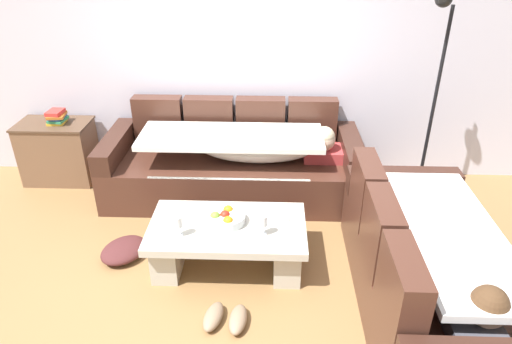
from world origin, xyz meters
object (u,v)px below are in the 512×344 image
object	(u,v)px
couch_along_wall	(237,164)
book_stack_on_cabinet	(57,117)
coffee_table	(228,240)
floor_lamp	(433,89)
crumpled_garment	(124,250)
fruit_bowl	(226,218)
wine_glass_near_right	(263,221)
open_magazine	(272,217)
couch_near_window	(429,273)
side_cabinet	(59,152)
pair_of_shoes	(226,318)
wine_glass_near_left	(178,222)

from	to	relation	value
couch_along_wall	book_stack_on_cabinet	world-z (taller)	couch_along_wall
coffee_table	floor_lamp	size ratio (longest dim) A/B	0.62
couch_along_wall	crumpled_garment	xyz separation A→B (m)	(-0.86, -1.04, -0.27)
fruit_bowl	wine_glass_near_right	bearing A→B (deg)	-26.92
coffee_table	wine_glass_near_right	size ratio (longest dim) A/B	7.23
open_magazine	floor_lamp	size ratio (longest dim) A/B	0.14
couch_near_window	side_cabinet	world-z (taller)	couch_near_window
couch_near_window	fruit_bowl	bearing A→B (deg)	71.28
coffee_table	floor_lamp	distance (m)	2.25
open_magazine	couch_along_wall	bearing A→B (deg)	117.41
fruit_bowl	book_stack_on_cabinet	xyz separation A→B (m)	(-1.81, 1.30, 0.29)
side_cabinet	book_stack_on_cabinet	xyz separation A→B (m)	(0.06, -0.00, 0.39)
open_magazine	floor_lamp	world-z (taller)	floor_lamp
floor_lamp	crumpled_garment	bearing A→B (deg)	-158.40
couch_near_window	wine_glass_near_right	bearing A→B (deg)	73.48
open_magazine	fruit_bowl	bearing A→B (deg)	-159.68
couch_along_wall	wine_glass_near_right	bearing A→B (deg)	-77.04
wine_glass_near_right	open_magazine	size ratio (longest dim) A/B	0.59
open_magazine	pair_of_shoes	xyz separation A→B (m)	(-0.30, -0.73, -0.34)
coffee_table	side_cabinet	size ratio (longest dim) A/B	1.67
floor_lamp	crumpled_garment	distance (m)	3.00
wine_glass_near_left	open_magazine	bearing A→B (deg)	20.45
couch_near_window	fruit_bowl	size ratio (longest dim) A/B	7.12
wine_glass_near_left	floor_lamp	world-z (taller)	floor_lamp
couch_along_wall	open_magazine	xyz separation A→B (m)	(0.35, -1.01, 0.06)
side_cabinet	floor_lamp	world-z (taller)	floor_lamp
couch_along_wall	open_magazine	size ratio (longest dim) A/B	8.74
book_stack_on_cabinet	pair_of_shoes	distance (m)	2.78
coffee_table	pair_of_shoes	size ratio (longest dim) A/B	3.66
couch_along_wall	pair_of_shoes	distance (m)	1.76
wine_glass_near_left	floor_lamp	size ratio (longest dim) A/B	0.09
pair_of_shoes	crumpled_garment	distance (m)	1.13
couch_near_window	pair_of_shoes	size ratio (longest dim) A/B	6.08
coffee_table	couch_along_wall	bearing A→B (deg)	90.40
couch_near_window	floor_lamp	distance (m)	1.77
couch_along_wall	floor_lamp	world-z (taller)	floor_lamp
side_cabinet	floor_lamp	size ratio (longest dim) A/B	0.37
wine_glass_near_left	couch_along_wall	bearing A→B (deg)	75.13
wine_glass_near_right	crumpled_garment	world-z (taller)	wine_glass_near_right
fruit_bowl	floor_lamp	distance (m)	2.17
floor_lamp	pair_of_shoes	distance (m)	2.65
couch_along_wall	side_cabinet	size ratio (longest dim) A/B	3.40
fruit_bowl	wine_glass_near_right	xyz separation A→B (m)	(0.28, -0.14, 0.07)
couch_along_wall	coffee_table	world-z (taller)	couch_along_wall
book_stack_on_cabinet	floor_lamp	bearing A→B (deg)	-3.71
wine_glass_near_right	floor_lamp	bearing A→B (deg)	39.47
wine_glass_near_right	crumpled_garment	distance (m)	1.23
wine_glass_near_right	book_stack_on_cabinet	bearing A→B (deg)	145.39
couch_along_wall	crumpled_garment	size ratio (longest dim) A/B	6.12
side_cabinet	crumpled_garment	xyz separation A→B (m)	(1.02, -1.27, -0.26)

